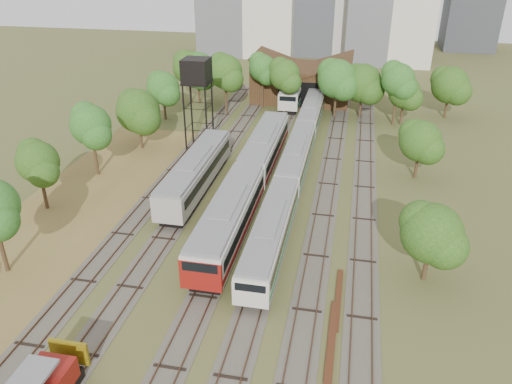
# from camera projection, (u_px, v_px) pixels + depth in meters

# --- Properties ---
(ground) EXTENTS (240.00, 240.00, 0.00)m
(ground) POSITION_uv_depth(u_px,v_px,m) (217.00, 329.00, 35.14)
(ground) COLOR #475123
(ground) RESTS_ON ground
(dry_grass_patch) EXTENTS (14.00, 60.00, 0.04)m
(dry_grass_patch) POSITION_uv_depth(u_px,v_px,m) (50.00, 241.00, 45.32)
(dry_grass_patch) COLOR brown
(dry_grass_patch) RESTS_ON ground
(tracks) EXTENTS (24.60, 80.00, 0.19)m
(tracks) POSITION_uv_depth(u_px,v_px,m) (270.00, 179.00, 57.08)
(tracks) COLOR #4C473D
(tracks) RESTS_ON ground
(railcar_red_set) EXTENTS (3.29, 34.58, 4.08)m
(railcar_red_set) POSITION_uv_depth(u_px,v_px,m) (249.00, 179.00, 52.07)
(railcar_red_set) COLOR black
(railcar_red_set) RESTS_ON ground
(railcar_green_set) EXTENTS (2.73, 52.07, 3.37)m
(railcar_green_set) POSITION_uv_depth(u_px,v_px,m) (297.00, 157.00, 58.34)
(railcar_green_set) COLOR black
(railcar_green_set) RESTS_ON ground
(railcar_rear) EXTENTS (3.08, 16.08, 3.81)m
(railcar_rear) POSITION_uv_depth(u_px,v_px,m) (294.00, 90.00, 83.47)
(railcar_rear) COLOR black
(railcar_rear) RESTS_ON ground
(old_grey_coach) EXTENTS (3.11, 18.00, 3.85)m
(old_grey_coach) POSITION_uv_depth(u_px,v_px,m) (196.00, 172.00, 53.71)
(old_grey_coach) COLOR black
(old_grey_coach) RESTS_ON ground
(water_tower) EXTENTS (3.35, 3.35, 11.57)m
(water_tower) POSITION_uv_depth(u_px,v_px,m) (196.00, 73.00, 61.58)
(water_tower) COLOR black
(water_tower) RESTS_ON ground
(rail_pile_near) EXTENTS (0.52, 7.86, 0.26)m
(rail_pile_near) POSITION_uv_depth(u_px,v_px,m) (332.00, 340.00, 33.98)
(rail_pile_near) COLOR #512917
(rail_pile_near) RESTS_ON ground
(rail_pile_far) EXTENTS (0.45, 7.21, 0.23)m
(rail_pile_far) POSITION_uv_depth(u_px,v_px,m) (338.00, 299.00, 37.93)
(rail_pile_far) COLOR #512917
(rail_pile_far) RESTS_ON ground
(maintenance_shed) EXTENTS (16.45, 11.55, 7.58)m
(maintenance_shed) POSITION_uv_depth(u_px,v_px,m) (302.00, 82.00, 84.66)
(maintenance_shed) COLOR #372114
(maintenance_shed) RESTS_ON ground
(tree_band_left) EXTENTS (7.76, 66.39, 8.57)m
(tree_band_left) POSITION_uv_depth(u_px,v_px,m) (110.00, 125.00, 57.82)
(tree_band_left) COLOR #382616
(tree_band_left) RESTS_ON ground
(tree_band_far) EXTENTS (44.99, 10.18, 9.20)m
(tree_band_far) POSITION_uv_depth(u_px,v_px,m) (313.00, 77.00, 75.83)
(tree_band_far) COLOR #382616
(tree_band_far) RESTS_ON ground
(tree_band_right) EXTENTS (5.55, 43.54, 7.09)m
(tree_band_right) POSITION_uv_depth(u_px,v_px,m) (416.00, 144.00, 54.67)
(tree_band_right) COLOR #382616
(tree_band_right) RESTS_ON ground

